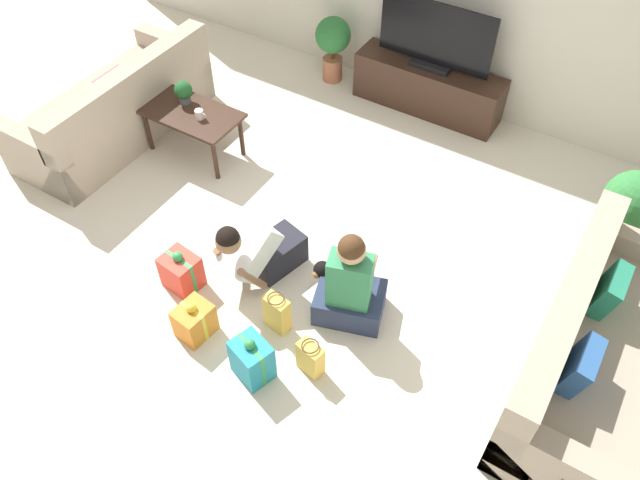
{
  "coord_description": "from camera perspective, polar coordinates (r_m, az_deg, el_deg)",
  "views": [
    {
      "loc": [
        2.0,
        -2.93,
        4.02
      ],
      "look_at": [
        0.31,
        -0.2,
        0.45
      ],
      "focal_mm": 35.0,
      "sensor_mm": 36.0,
      "label": 1
    }
  ],
  "objects": [
    {
      "name": "gift_bag_a",
      "position": [
        4.53,
        -0.88,
        -10.73
      ],
      "size": [
        0.21,
        0.15,
        0.31
      ],
      "rotation": [
        0.0,
        0.0,
        -0.22
      ],
      "color": "#E5B74C",
      "rests_on": "ground_plane"
    },
    {
      "name": "sofa_left",
      "position": [
        6.63,
        -18.13,
        11.25
      ],
      "size": [
        0.88,
        2.06,
        0.84
      ],
      "rotation": [
        0.0,
        0.0,
        -1.57
      ],
      "color": "tan",
      "rests_on": "ground_plane"
    },
    {
      "name": "potted_plant_corner_right",
      "position": [
        5.59,
        26.6,
        2.76
      ],
      "size": [
        0.49,
        0.49,
        0.8
      ],
      "color": "beige",
      "rests_on": "ground_plane"
    },
    {
      "name": "sofa_right",
      "position": [
        4.76,
        23.79,
        -9.55
      ],
      "size": [
        0.88,
        2.06,
        0.84
      ],
      "rotation": [
        0.0,
        0.0,
        1.57
      ],
      "color": "tan",
      "rests_on": "ground_plane"
    },
    {
      "name": "ground_plane",
      "position": [
        5.36,
        -1.65,
        -0.59
      ],
      "size": [
        16.0,
        16.0,
        0.0
      ],
      "primitive_type": "plane",
      "color": "beige"
    },
    {
      "name": "person_sitting",
      "position": [
        4.65,
        2.76,
        -4.31
      ],
      "size": [
        0.62,
        0.58,
        0.92
      ],
      "rotation": [
        0.0,
        0.0,
        3.45
      ],
      "color": "#283351",
      "rests_on": "ground_plane"
    },
    {
      "name": "dog",
      "position": [
        4.98,
        1.51,
        -2.19
      ],
      "size": [
        0.26,
        0.5,
        0.3
      ],
      "rotation": [
        0.0,
        0.0,
        5.95
      ],
      "color": "black",
      "rests_on": "ground_plane"
    },
    {
      "name": "gift_bag_b",
      "position": [
        4.73,
        -3.96,
        -6.65
      ],
      "size": [
        0.21,
        0.15,
        0.35
      ],
      "rotation": [
        0.0,
        0.0,
        -0.15
      ],
      "color": "#E5B74C",
      "rests_on": "ground_plane"
    },
    {
      "name": "gift_box_a",
      "position": [
        5.09,
        -12.55,
        -2.83
      ],
      "size": [
        0.31,
        0.27,
        0.38
      ],
      "rotation": [
        0.0,
        0.0,
        -0.11
      ],
      "color": "red",
      "rests_on": "ground_plane"
    },
    {
      "name": "mug",
      "position": [
        5.97,
        -10.95,
        11.21
      ],
      "size": [
        0.12,
        0.08,
        0.09
      ],
      "color": "silver",
      "rests_on": "coffee_table"
    },
    {
      "name": "potted_plant_back_left",
      "position": [
        7.04,
        1.18,
        17.71
      ],
      "size": [
        0.39,
        0.39,
        0.73
      ],
      "color": "#A36042",
      "rests_on": "ground_plane"
    },
    {
      "name": "tv_console",
      "position": [
        6.78,
        9.83,
        13.54
      ],
      "size": [
        1.56,
        0.4,
        0.51
      ],
      "color": "#382319",
      "rests_on": "ground_plane"
    },
    {
      "name": "coffee_table",
      "position": [
        6.13,
        -11.67,
        10.95
      ],
      "size": [
        0.95,
        0.53,
        0.48
      ],
      "color": "#382319",
      "rests_on": "ground_plane"
    },
    {
      "name": "gift_box_b",
      "position": [
        4.51,
        -6.23,
        -10.82
      ],
      "size": [
        0.33,
        0.3,
        0.42
      ],
      "rotation": [
        0.0,
        0.0,
        -0.31
      ],
      "color": "teal",
      "rests_on": "ground_plane"
    },
    {
      "name": "person_kneeling",
      "position": [
        4.92,
        -5.66,
        -0.87
      ],
      "size": [
        0.48,
        0.78,
        0.75
      ],
      "rotation": [
        0.0,
        0.0,
        -0.25
      ],
      "color": "#23232D",
      "rests_on": "ground_plane"
    },
    {
      "name": "gift_box_c",
      "position": [
        4.8,
        -11.4,
        -7.23
      ],
      "size": [
        0.25,
        0.29,
        0.35
      ],
      "rotation": [
        0.0,
        0.0,
        -0.11
      ],
      "color": "orange",
      "rests_on": "ground_plane"
    },
    {
      "name": "tv",
      "position": [
        6.49,
        10.48,
        17.58
      ],
      "size": [
        1.18,
        0.2,
        0.68
      ],
      "color": "black",
      "rests_on": "tv_console"
    },
    {
      "name": "tabletop_plant",
      "position": [
        6.16,
        -12.37,
        13.14
      ],
      "size": [
        0.17,
        0.17,
        0.22
      ],
      "color": "#4C4C51",
      "rests_on": "coffee_table"
    }
  ]
}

